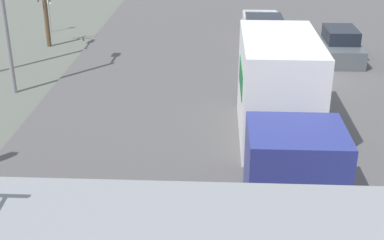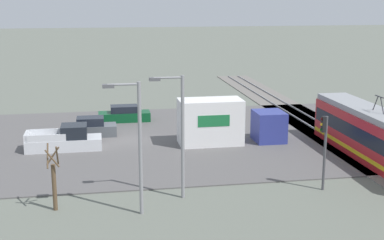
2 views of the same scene
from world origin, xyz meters
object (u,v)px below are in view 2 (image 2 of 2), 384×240
sedan_car_0 (91,128)px  street_lamp_near_crossing (179,128)px  sedan_car_1 (124,115)px  street_lamp_mid_block (136,139)px  street_tree (54,181)px  box_truck (225,123)px  light_rail_tram (376,137)px  pickup_truck (66,140)px  traffic_light_pole (324,142)px

sedan_car_0 → street_lamp_near_crossing: bearing=-160.9°
sedan_car_1 → street_lamp_mid_block: size_ratio=0.66×
street_tree → street_lamp_mid_block: 5.25m
box_truck → street_lamp_mid_block: size_ratio=1.17×
street_lamp_near_crossing → street_lamp_mid_block: bearing=-52.7°
box_truck → sedan_car_1: size_ratio=1.78×
light_rail_tram → street_lamp_mid_block: (6.55, -17.31, 2.44)m
sedan_car_0 → street_tree: 15.73m
pickup_truck → street_tree: street_tree is taller
light_rail_tram → street_tree: light_rail_tram is taller
light_rail_tram → sedan_car_1: 22.83m
street_lamp_mid_block → pickup_truck: bearing=-161.2°
street_tree → pickup_truck: bearing=-179.7°
street_tree → sedan_car_1: bearing=166.8°
sedan_car_0 → box_truck: bearing=-111.4°
pickup_truck → sedan_car_1: pickup_truck is taller
street_lamp_mid_block → box_truck: bearing=148.6°
pickup_truck → street_lamp_mid_block: street_lamp_mid_block is taller
light_rail_tram → sedan_car_1: light_rail_tram is taller
street_tree → street_lamp_near_crossing: size_ratio=0.52×
sedan_car_1 → street_lamp_mid_block: street_lamp_mid_block is taller
street_tree → street_lamp_mid_block: bearing=73.1°
sedan_car_0 → pickup_truck: bearing=154.2°
pickup_truck → street_tree: size_ratio=1.51×
light_rail_tram → street_tree: 22.33m
street_lamp_near_crossing → light_rail_tram: bearing=107.3°
light_rail_tram → street_lamp_near_crossing: street_lamp_near_crossing is taller
pickup_truck → sedan_car_0: 4.21m
sedan_car_1 → street_tree: (20.51, -4.80, 1.01)m
box_truck → street_lamp_mid_block: street_lamp_mid_block is taller
pickup_truck → traffic_light_pole: size_ratio=1.23×
traffic_light_pole → sedan_car_0: bearing=-137.5°
sedan_car_0 → street_tree: street_tree is taller
street_lamp_mid_block → street_lamp_near_crossing: bearing=127.3°
light_rail_tram → street_tree: (5.21, -21.72, -0.08)m
pickup_truck → traffic_light_pole: 19.56m
light_rail_tram → pickup_truck: (-6.60, -21.79, -0.99)m
pickup_truck → sedan_car_0: bearing=154.2°
light_rail_tram → sedan_car_0: light_rail_tram is taller
street_lamp_near_crossing → street_tree: bearing=-85.0°
light_rail_tram → traffic_light_pole: bearing=-51.6°
pickup_truck → box_truck: bearing=88.5°
traffic_light_pole → street_lamp_near_crossing: size_ratio=0.64×
sedan_car_1 → pickup_truck: bearing=150.7°
pickup_truck → street_tree: (11.82, 0.07, 0.90)m
pickup_truck → street_lamp_near_crossing: 13.66m
light_rail_tram → street_tree: size_ratio=4.11×
light_rail_tram → street_lamp_mid_block: street_lamp_mid_block is taller
street_lamp_near_crossing → street_lamp_mid_block: street_lamp_mid_block is taller
street_tree → street_lamp_near_crossing: (-0.61, 6.97, 2.51)m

